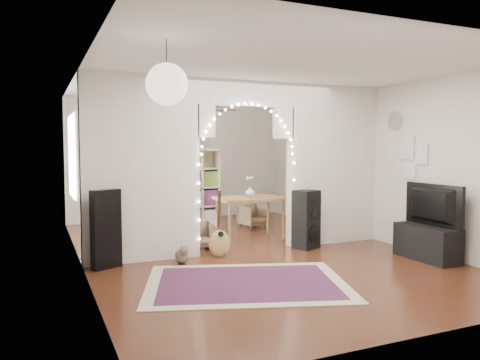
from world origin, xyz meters
name	(u,v)px	position (x,y,z in m)	size (l,w,h in m)	color
floor	(245,250)	(0.00, 0.00, 0.00)	(7.50, 7.50, 0.00)	black
ceiling	(245,81)	(0.00, 0.00, 2.70)	(5.00, 7.50, 0.02)	white
wall_back	(179,161)	(0.00, 3.75, 1.35)	(5.00, 0.02, 2.70)	silver
wall_front	(426,183)	(0.00, -3.75, 1.35)	(5.00, 0.02, 2.70)	silver
wall_left	(80,170)	(-2.50, 0.00, 1.35)	(0.02, 7.50, 2.70)	silver
wall_right	(372,164)	(2.50, 0.00, 1.35)	(0.02, 7.50, 2.70)	silver
divider_wall	(245,162)	(0.00, 0.00, 1.42)	(5.00, 0.20, 2.70)	silver
fairy_lights	(249,154)	(0.00, -0.13, 1.55)	(1.64, 0.04, 1.60)	#FFEABF
window	(72,156)	(-2.47, 1.80, 1.50)	(0.04, 1.20, 1.40)	white
wall_clock	(395,121)	(2.48, -0.60, 2.10)	(0.31, 0.31, 0.03)	white
picture_frames	(412,157)	(2.48, -1.00, 1.50)	(0.02, 0.50, 0.70)	white
paper_lantern	(167,84)	(-1.90, -2.40, 2.25)	(0.40, 0.40, 0.40)	white
ceiling_fan	(203,109)	(0.00, 2.00, 2.40)	(1.10, 1.10, 0.30)	#AD8339
area_rug	(247,283)	(-0.74, -1.67, 0.01)	(2.41, 1.81, 0.02)	maroon
guitar_case	(106,229)	(-2.20, -0.25, 0.54)	(0.41, 0.14, 1.08)	black
acoustic_guitar	(219,233)	(-0.54, -0.25, 0.37)	(0.36, 0.19, 0.85)	tan
tabby_cat	(182,255)	(-1.18, -0.42, 0.12)	(0.20, 0.44, 0.29)	brown
floor_speaker	(306,220)	(0.98, -0.25, 0.48)	(0.46, 0.43, 0.96)	black
media_console	(427,243)	(2.20, -1.64, 0.25)	(0.40, 1.00, 0.50)	black
tv	(428,205)	(2.20, -1.64, 0.81)	(1.07, 0.14, 0.62)	black
bookcase	(182,188)	(-0.27, 2.60, 0.81)	(1.58, 0.40, 1.62)	#C5B68F
dining_table	(250,201)	(0.50, 0.90, 0.68)	(1.22, 0.82, 0.76)	olive
flower_vase	(250,192)	(0.50, 0.90, 0.85)	(0.18, 0.18, 0.19)	silver
dining_chair_left	(198,235)	(-0.65, 0.46, 0.22)	(0.47, 0.48, 0.44)	brown
dining_chair_right	(253,216)	(1.08, 1.99, 0.23)	(0.49, 0.50, 0.46)	brown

